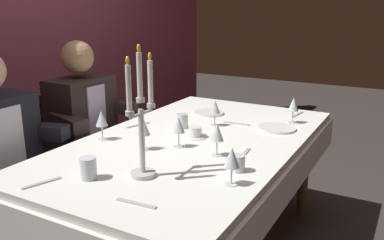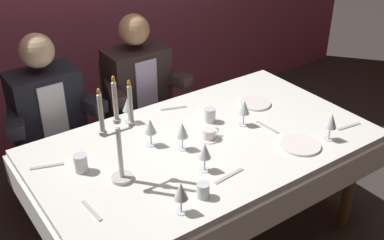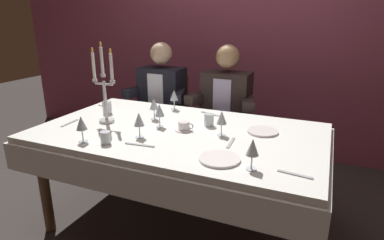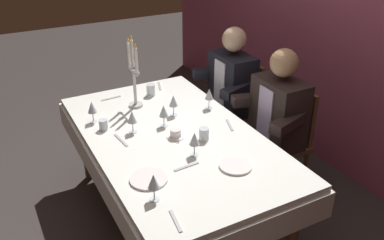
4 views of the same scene
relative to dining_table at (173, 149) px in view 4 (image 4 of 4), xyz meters
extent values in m
plane|color=#37312E|center=(0.00, 0.00, -0.62)|extent=(12.00, 12.00, 0.00)
cube|color=#904057|center=(0.00, 1.66, 0.73)|extent=(6.00, 0.12, 2.70)
cube|color=white|center=(0.00, 0.00, 0.10)|extent=(1.90, 1.10, 0.04)
cube|color=white|center=(0.00, 0.00, -0.01)|extent=(1.94, 1.14, 0.18)
cylinder|color=brown|center=(-0.83, -0.43, -0.27)|extent=(0.07, 0.07, 0.70)
cylinder|color=brown|center=(-0.83, 0.43, -0.27)|extent=(0.07, 0.07, 0.70)
cylinder|color=brown|center=(0.83, 0.43, -0.27)|extent=(0.07, 0.07, 0.70)
cylinder|color=silver|center=(-0.55, -0.05, 0.13)|extent=(0.11, 0.11, 0.02)
cylinder|color=silver|center=(-0.55, -0.05, 0.28)|extent=(0.02, 0.02, 0.28)
cylinder|color=silver|center=(-0.55, -0.05, 0.46)|extent=(0.04, 0.04, 0.02)
cylinder|color=white|center=(-0.55, -0.05, 0.56)|extent=(0.02, 0.02, 0.18)
ellipsoid|color=yellow|center=(-0.55, -0.05, 0.67)|extent=(0.02, 0.02, 0.03)
cylinder|color=silver|center=(-0.51, -0.05, 0.40)|extent=(0.07, 0.01, 0.01)
cylinder|color=silver|center=(-0.47, -0.05, 0.42)|extent=(0.04, 0.04, 0.02)
cylinder|color=white|center=(-0.47, -0.05, 0.52)|extent=(0.02, 0.02, 0.18)
ellipsoid|color=yellow|center=(-0.47, -0.05, 0.63)|extent=(0.02, 0.02, 0.03)
cylinder|color=silver|center=(-0.59, -0.05, 0.40)|extent=(0.07, 0.01, 0.01)
cylinder|color=silver|center=(-0.62, -0.05, 0.42)|extent=(0.04, 0.04, 0.02)
cylinder|color=white|center=(-0.62, -0.05, 0.52)|extent=(0.02, 0.02, 0.18)
ellipsoid|color=yellow|center=(-0.62, -0.05, 0.63)|extent=(0.02, 0.02, 0.03)
cylinder|color=white|center=(0.41, -0.35, 0.13)|extent=(0.22, 0.22, 0.01)
cylinder|color=white|center=(0.53, 0.17, 0.13)|extent=(0.20, 0.20, 0.01)
cylinder|color=silver|center=(-0.27, 0.14, 0.12)|extent=(0.06, 0.06, 0.00)
cylinder|color=silver|center=(-0.27, 0.14, 0.16)|extent=(0.01, 0.01, 0.07)
cone|color=silver|center=(-0.27, 0.14, 0.24)|extent=(0.07, 0.07, 0.08)
cylinder|color=silver|center=(-0.44, -0.42, 0.12)|extent=(0.06, 0.06, 0.00)
cylinder|color=silver|center=(-0.44, -0.42, 0.16)|extent=(0.01, 0.01, 0.07)
cone|color=silver|center=(-0.44, -0.42, 0.24)|extent=(0.07, 0.07, 0.08)
cylinder|color=maroon|center=(-0.44, -0.42, 0.22)|extent=(0.04, 0.04, 0.03)
cylinder|color=silver|center=(-0.17, -0.22, 0.12)|extent=(0.06, 0.06, 0.00)
cylinder|color=silver|center=(-0.17, -0.22, 0.16)|extent=(0.01, 0.01, 0.07)
cone|color=silver|center=(-0.17, -0.22, 0.24)|extent=(0.07, 0.07, 0.08)
cylinder|color=#E0D172|center=(-0.17, -0.22, 0.22)|extent=(0.04, 0.04, 0.03)
cylinder|color=silver|center=(0.59, -0.39, 0.12)|extent=(0.06, 0.06, 0.00)
cylinder|color=silver|center=(0.59, -0.39, 0.16)|extent=(0.01, 0.01, 0.07)
cone|color=silver|center=(0.59, -0.39, 0.24)|extent=(0.07, 0.07, 0.08)
cylinder|color=silver|center=(-0.25, 0.44, 0.12)|extent=(0.06, 0.06, 0.00)
cylinder|color=silver|center=(-0.25, 0.44, 0.16)|extent=(0.01, 0.01, 0.07)
cone|color=silver|center=(-0.25, 0.44, 0.24)|extent=(0.07, 0.07, 0.08)
cylinder|color=maroon|center=(-0.25, 0.44, 0.22)|extent=(0.04, 0.04, 0.03)
cylinder|color=silver|center=(0.30, 0.01, 0.12)|extent=(0.06, 0.06, 0.00)
cylinder|color=silver|center=(0.30, 0.01, 0.16)|extent=(0.01, 0.01, 0.07)
cone|color=silver|center=(0.30, 0.01, 0.24)|extent=(0.07, 0.07, 0.08)
cylinder|color=silver|center=(-0.15, 0.01, 0.12)|extent=(0.06, 0.06, 0.00)
cylinder|color=silver|center=(-0.15, 0.01, 0.16)|extent=(0.01, 0.01, 0.07)
cone|color=silver|center=(-0.15, 0.01, 0.24)|extent=(0.07, 0.07, 0.08)
cylinder|color=maroon|center=(-0.15, 0.01, 0.22)|extent=(0.04, 0.04, 0.03)
cylinder|color=silver|center=(-0.68, 0.13, 0.17)|extent=(0.07, 0.07, 0.10)
cylinder|color=silver|center=(-0.30, -0.39, 0.16)|extent=(0.06, 0.06, 0.08)
cylinder|color=silver|center=(0.16, 0.16, 0.16)|extent=(0.07, 0.07, 0.09)
cylinder|color=white|center=(0.04, 0.01, 0.12)|extent=(0.12, 0.12, 0.01)
cylinder|color=white|center=(0.04, 0.01, 0.15)|extent=(0.08, 0.08, 0.05)
torus|color=white|center=(0.09, 0.01, 0.15)|extent=(0.04, 0.01, 0.04)
cube|color=#B7B7BC|center=(0.80, -0.36, 0.12)|extent=(0.17, 0.04, 0.01)
cube|color=#B7B7BC|center=(-0.82, 0.27, 0.12)|extent=(0.17, 0.07, 0.01)
cube|color=#B7B7BC|center=(0.39, -0.09, 0.12)|extent=(0.03, 0.17, 0.01)
cube|color=#B7B7BC|center=(-0.77, -0.18, 0.12)|extent=(0.03, 0.17, 0.01)
cube|color=#B7B7BC|center=(-0.10, -0.34, 0.12)|extent=(0.19, 0.04, 0.01)
cube|color=#B7B7BC|center=(0.07, 0.43, 0.12)|extent=(0.17, 0.07, 0.01)
cylinder|color=brown|center=(-0.78, 0.70, -0.41)|extent=(0.04, 0.04, 0.42)
cylinder|color=brown|center=(-0.42, 0.70, -0.41)|extent=(0.04, 0.04, 0.42)
cylinder|color=brown|center=(-0.78, 1.06, -0.41)|extent=(0.04, 0.04, 0.42)
cylinder|color=brown|center=(-0.42, 1.06, -0.41)|extent=(0.04, 0.04, 0.42)
cube|color=brown|center=(-0.60, 0.88, -0.18)|extent=(0.42, 0.42, 0.04)
cube|color=brown|center=(-0.60, 1.07, 0.06)|extent=(0.38, 0.04, 0.44)
cube|color=black|center=(-0.60, 0.88, 0.11)|extent=(0.42, 0.26, 0.54)
cube|color=white|center=(-0.60, 0.75, 0.14)|extent=(0.16, 0.01, 0.40)
sphere|color=#D2AC86|center=(-0.60, 0.88, 0.51)|extent=(0.21, 0.21, 0.21)
cube|color=black|center=(-0.82, 0.78, 0.15)|extent=(0.19, 0.34, 0.08)
cube|color=black|center=(-0.38, 0.78, 0.15)|extent=(0.19, 0.34, 0.08)
cylinder|color=brown|center=(-0.12, 0.70, -0.41)|extent=(0.04, 0.04, 0.42)
cylinder|color=brown|center=(0.24, 0.70, -0.41)|extent=(0.04, 0.04, 0.42)
cylinder|color=brown|center=(-0.12, 1.06, -0.41)|extent=(0.04, 0.04, 0.42)
cylinder|color=brown|center=(0.24, 1.06, -0.41)|extent=(0.04, 0.04, 0.42)
cube|color=brown|center=(0.06, 0.88, -0.18)|extent=(0.42, 0.42, 0.04)
cube|color=brown|center=(0.06, 1.07, 0.06)|extent=(0.38, 0.04, 0.44)
cube|color=#2B211E|center=(0.06, 0.88, 0.11)|extent=(0.42, 0.26, 0.54)
cube|color=#B5A7CF|center=(0.06, 0.75, 0.14)|extent=(0.16, 0.01, 0.40)
sphere|color=tan|center=(0.06, 0.88, 0.51)|extent=(0.21, 0.21, 0.21)
cube|color=#2B211E|center=(-0.16, 0.78, 0.15)|extent=(0.19, 0.34, 0.08)
cube|color=#2B211E|center=(0.28, 0.78, 0.15)|extent=(0.19, 0.34, 0.08)
camera|label=1|loc=(-1.89, -1.04, 0.84)|focal=38.52mm
camera|label=2|loc=(-1.35, -1.81, 1.55)|focal=44.28mm
camera|label=3|loc=(0.89, -1.85, 0.85)|focal=30.26mm
camera|label=4|loc=(2.26, -1.05, 1.55)|focal=38.81mm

